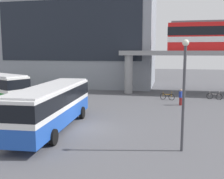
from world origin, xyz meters
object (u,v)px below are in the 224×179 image
object	(u,v)px
bicycle_orange	(167,97)
pedestrian_near_building	(63,93)
bus_main	(52,103)
pedestrian_walking_across	(181,98)
station_building	(81,38)
bicycle_silver	(214,96)

from	to	relation	value
bicycle_orange	pedestrian_near_building	distance (m)	12.21
bus_main	pedestrian_walking_across	size ratio (longest dim) A/B	6.59
station_building	bicycle_orange	bearing A→B (deg)	-40.32
bicycle_orange	pedestrian_walking_across	xyz separation A→B (m)	(1.42, -3.02, 0.44)
bicycle_silver	station_building	bearing A→B (deg)	151.31
bus_main	pedestrian_near_building	world-z (taller)	bus_main
pedestrian_near_building	station_building	bearing A→B (deg)	100.17
station_building	bicycle_orange	xyz separation A→B (m)	(14.58, -12.37, -7.52)
pedestrian_near_building	pedestrian_walking_across	world-z (taller)	pedestrian_near_building
station_building	pedestrian_near_building	size ratio (longest dim) A/B	13.49
bicycle_orange	pedestrian_near_building	xyz separation A→B (m)	(-11.82, -3.02, 0.49)
station_building	bus_main	distance (m)	28.00
bicycle_orange	station_building	bearing A→B (deg)	139.68
bus_main	bicycle_silver	xyz separation A→B (m)	(13.43, 15.62, -1.63)
bicycle_silver	pedestrian_near_building	world-z (taller)	pedestrian_near_building
bicycle_orange	pedestrian_walking_across	size ratio (longest dim) A/B	1.01
bicycle_silver	pedestrian_near_building	size ratio (longest dim) A/B	0.96
pedestrian_walking_across	bicycle_orange	bearing A→B (deg)	115.10
station_building	pedestrian_near_building	distance (m)	17.15
bicycle_orange	pedestrian_near_building	size ratio (longest dim) A/B	0.95
pedestrian_walking_across	bus_main	bearing A→B (deg)	-130.05
bicycle_orange	pedestrian_walking_across	bearing A→B (deg)	-64.90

